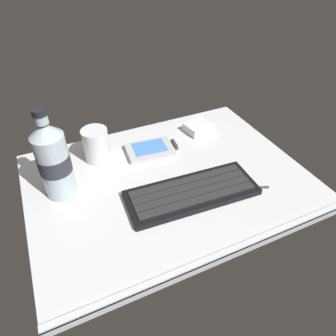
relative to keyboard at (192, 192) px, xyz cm
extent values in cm
cube|color=silver|center=(-2.36, 7.48, -1.81)|extent=(64.00, 48.00, 2.00)
cube|color=silver|center=(-2.36, -15.92, -0.41)|extent=(64.00, 1.20, 0.80)
cube|color=black|center=(0.00, 0.00, -0.11)|extent=(29.60, 12.70, 1.40)
cube|color=#28282B|center=(0.20, 3.29, 0.74)|extent=(26.75, 3.58, 0.30)
cube|color=#28282B|center=(0.07, 1.10, 0.74)|extent=(26.75, 3.58, 0.30)
cube|color=#28282B|center=(-0.07, -1.10, 0.74)|extent=(26.75, 3.58, 0.30)
cube|color=#28282B|center=(-0.20, -3.29, 0.74)|extent=(26.75, 3.58, 0.30)
cube|color=#B7BABF|center=(-1.86, 18.98, -0.11)|extent=(12.69, 8.74, 1.40)
cube|color=#4C8CEA|center=(-1.86, 18.98, 0.64)|extent=(8.94, 6.72, 0.10)
cube|color=#333338|center=(4.51, 18.36, -0.11)|extent=(1.17, 3.86, 1.12)
cylinder|color=silver|center=(-15.34, 21.70, 3.44)|extent=(6.40, 6.40, 8.50)
cylinder|color=red|center=(-15.34, 21.70, 2.45)|extent=(5.50, 5.50, 6.12)
cylinder|color=silver|center=(-25.78, 12.94, 6.69)|extent=(6.60, 6.60, 15.00)
cone|color=silver|center=(-25.78, 12.94, 15.59)|extent=(6.60, 6.60, 2.80)
cylinder|color=silver|center=(-25.78, 12.94, 17.89)|extent=(2.51, 2.51, 1.80)
cylinder|color=black|center=(-25.78, 12.94, 19.39)|extent=(2.77, 2.77, 1.20)
cylinder|color=#2D2D38|center=(-25.78, 12.94, 7.44)|extent=(6.73, 6.73, 3.80)
cube|color=white|center=(13.99, 22.46, 0.39)|extent=(7.81, 6.65, 2.40)
cylinder|color=#26262B|center=(12.64, -3.52, -0.46)|extent=(9.19, 3.84, 0.70)
camera|label=1|loc=(-25.12, -42.00, 46.87)|focal=32.72mm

